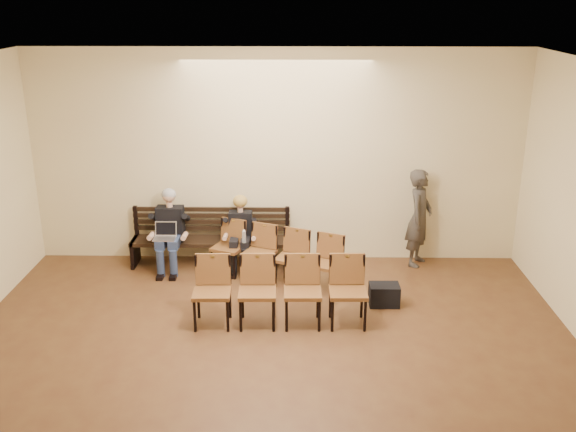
# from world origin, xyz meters

# --- Properties ---
(room_walls) EXTENTS (8.02, 10.01, 3.51)m
(room_walls) POSITION_xyz_m (0.00, 0.79, 2.54)
(room_walls) COLOR beige
(room_walls) RESTS_ON ground
(bench) EXTENTS (2.60, 0.90, 0.45)m
(bench) POSITION_xyz_m (-1.08, 4.65, 0.23)
(bench) COLOR black
(bench) RESTS_ON ground
(seated_man) EXTENTS (0.54, 0.74, 1.29)m
(seated_man) POSITION_xyz_m (-1.72, 4.53, 0.64)
(seated_man) COLOR black
(seated_man) RESTS_ON ground
(seated_woman) EXTENTS (0.46, 0.64, 1.07)m
(seated_woman) POSITION_xyz_m (-0.58, 4.53, 0.54)
(seated_woman) COLOR black
(seated_woman) RESTS_ON ground
(laptop) EXTENTS (0.36, 0.29, 0.25)m
(laptop) POSITION_xyz_m (-1.76, 4.30, 0.58)
(laptop) COLOR silver
(laptop) RESTS_ON bench
(water_bottle) EXTENTS (0.07, 0.07, 0.21)m
(water_bottle) POSITION_xyz_m (-0.49, 4.23, 0.56)
(water_bottle) COLOR silver
(water_bottle) RESTS_ON bench
(bag) EXTENTS (0.43, 0.30, 0.32)m
(bag) POSITION_xyz_m (1.60, 3.24, 0.16)
(bag) COLOR black
(bag) RESTS_ON ground
(passerby) EXTENTS (0.69, 0.81, 1.87)m
(passerby) POSITION_xyz_m (2.33, 4.75, 0.93)
(passerby) COLOR #3B3630
(passerby) RESTS_ON ground
(chair_row_front) EXTENTS (2.13, 1.25, 0.87)m
(chair_row_front) POSITION_xyz_m (0.01, 4.00, 0.43)
(chair_row_front) COLOR brown
(chair_row_front) RESTS_ON ground
(chair_row_back) EXTENTS (2.34, 0.57, 0.96)m
(chair_row_back) POSITION_xyz_m (0.12, 2.63, 0.48)
(chair_row_back) COLOR brown
(chair_row_back) RESTS_ON ground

